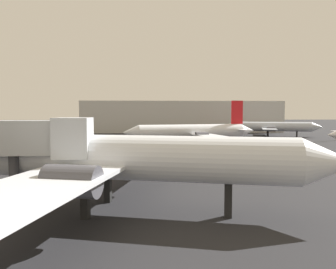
{
  "coord_description": "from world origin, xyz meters",
  "views": [
    {
      "loc": [
        1.53,
        -9.36,
        7.11
      ],
      "look_at": [
        5.38,
        48.26,
        3.13
      ],
      "focal_mm": 34.37,
      "sensor_mm": 36.0,
      "label": 1
    }
  ],
  "objects": [
    {
      "name": "airplane_at_gate",
      "position": [
        -1.26,
        13.8,
        3.9
      ],
      "size": [
        32.15,
        28.48,
        12.09
      ],
      "rotation": [
        0.0,
        0.0,
        -0.25
      ],
      "color": "silver",
      "rests_on": "ground_plane"
    },
    {
      "name": "airplane_far_left",
      "position": [
        10.95,
        55.28,
        3.23
      ],
      "size": [
        28.26,
        22.81,
        9.58
      ],
      "rotation": [
        0.0,
        0.0,
        3.36
      ],
      "color": "silver",
      "rests_on": "ground_plane"
    },
    {
      "name": "airplane_far_right",
      "position": [
        38.2,
        83.14,
        2.91
      ],
      "size": [
        27.46,
        21.29,
        7.96
      ],
      "rotation": [
        0.0,
        0.0,
        -0.31
      ],
      "color": "#B2BCCC",
      "rests_on": "ground_plane"
    },
    {
      "name": "terminal_building",
      "position": [
        14.41,
        110.61,
        5.54
      ],
      "size": [
        71.07,
        20.16,
        11.08
      ],
      "primitive_type": "cube",
      "color": "#B7B7B2",
      "rests_on": "ground_plane"
    }
  ]
}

